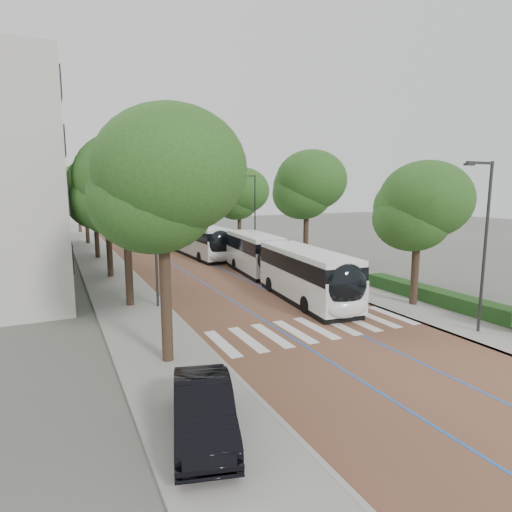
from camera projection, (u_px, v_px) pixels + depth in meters
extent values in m
plane|color=#51544C|center=(324.00, 335.00, 20.33)|extent=(160.00, 160.00, 0.00)
cube|color=brown|center=(149.00, 241.00, 55.97)|extent=(11.00, 140.00, 0.02)
cube|color=gray|center=(88.00, 244.00, 52.77)|extent=(4.00, 140.00, 0.12)
cube|color=gray|center=(204.00, 238.00, 59.15)|extent=(4.00, 140.00, 0.12)
cube|color=gray|center=(104.00, 243.00, 53.58)|extent=(0.20, 140.00, 0.14)
cube|color=gray|center=(191.00, 238.00, 58.34)|extent=(0.20, 140.00, 0.14)
cube|color=silver|center=(222.00, 343.00, 19.18)|extent=(0.55, 3.60, 0.01)
cube|color=silver|center=(248.00, 339.00, 19.71)|extent=(0.55, 3.60, 0.01)
cube|color=silver|center=(272.00, 335.00, 20.24)|extent=(0.55, 3.60, 0.01)
cube|color=silver|center=(294.00, 331.00, 20.77)|extent=(0.55, 3.60, 0.01)
cube|color=silver|center=(316.00, 328.00, 21.30)|extent=(0.55, 3.60, 0.01)
cube|color=silver|center=(337.00, 324.00, 21.83)|extent=(0.55, 3.60, 0.01)
cube|color=silver|center=(356.00, 321.00, 22.36)|extent=(0.55, 3.60, 0.01)
cube|color=silver|center=(375.00, 318.00, 22.90)|extent=(0.55, 3.60, 0.01)
cube|color=silver|center=(393.00, 315.00, 23.43)|extent=(0.55, 3.60, 0.01)
cube|color=#2459B4|center=(137.00, 241.00, 55.28)|extent=(0.12, 126.00, 0.01)
cube|color=#2459B4|center=(162.00, 240.00, 56.65)|extent=(0.12, 126.00, 0.01)
cube|color=black|center=(63.00, 230.00, 40.36)|extent=(0.12, 38.00, 1.60)
cube|color=black|center=(61.00, 195.00, 39.85)|extent=(0.12, 38.00, 1.60)
cube|color=black|center=(58.00, 160.00, 39.34)|extent=(0.12, 38.00, 1.60)
cube|color=black|center=(56.00, 127.00, 38.86)|extent=(0.12, 38.00, 1.60)
cube|color=#174217|center=(459.00, 303.00, 24.12)|extent=(1.20, 14.00, 0.80)
cylinder|color=#2C2C2F|center=(485.00, 249.00, 19.89)|extent=(0.14, 0.14, 8.00)
cube|color=#2C2C2F|center=(480.00, 163.00, 18.93)|extent=(1.70, 0.12, 0.12)
cube|color=#2C2C2F|center=(469.00, 164.00, 18.64)|extent=(0.50, 0.20, 0.10)
cylinder|color=#2C2C2F|center=(255.00, 216.00, 42.17)|extent=(0.14, 0.14, 8.00)
cube|color=#2C2C2F|center=(248.00, 176.00, 41.20)|extent=(1.70, 0.12, 0.12)
cube|color=#2C2C2F|center=(241.00, 177.00, 40.92)|extent=(0.50, 0.20, 0.10)
cylinder|color=#2C2C2F|center=(155.00, 238.00, 24.21)|extent=(0.14, 0.14, 8.00)
cylinder|color=black|center=(166.00, 303.00, 16.75)|extent=(0.44, 0.44, 4.96)
ellipsoid|color=#1E4D18|center=(162.00, 186.00, 16.03)|extent=(5.72, 5.72, 4.86)
cylinder|color=black|center=(129.00, 266.00, 24.77)|extent=(0.44, 0.44, 4.87)
ellipsoid|color=#1E4D18|center=(125.00, 189.00, 24.07)|extent=(6.14, 6.14, 5.22)
cylinder|color=black|center=(109.00, 249.00, 32.81)|extent=(0.44, 0.44, 4.59)
ellipsoid|color=#1E4D18|center=(106.00, 194.00, 32.15)|extent=(6.30, 6.30, 5.35)
cylinder|color=black|center=(97.00, 236.00, 41.73)|extent=(0.44, 0.44, 4.44)
ellipsoid|color=#1E4D18|center=(94.00, 195.00, 41.09)|extent=(6.26, 6.26, 5.32)
cylinder|color=black|center=(87.00, 227.00, 52.44)|extent=(0.44, 0.44, 4.32)
ellipsoid|color=#1E4D18|center=(85.00, 194.00, 51.81)|extent=(5.12, 5.12, 4.36)
cylinder|color=black|center=(79.00, 216.00, 65.75)|extent=(0.44, 0.44, 5.01)
ellipsoid|color=#1E4D18|center=(77.00, 186.00, 65.02)|extent=(6.44, 6.44, 5.47)
cylinder|color=black|center=(415.00, 272.00, 25.06)|extent=(0.44, 0.44, 4.02)
ellipsoid|color=#1E4D18|center=(419.00, 210.00, 24.48)|extent=(5.23, 5.23, 4.44)
cylinder|color=black|center=(306.00, 242.00, 35.69)|extent=(0.44, 0.44, 4.91)
ellipsoid|color=#1E4D18|center=(307.00, 188.00, 34.98)|extent=(5.82, 5.82, 4.94)
cylinder|color=black|center=(239.00, 230.00, 48.21)|extent=(0.44, 0.44, 4.25)
ellipsoid|color=#1E4D18|center=(239.00, 196.00, 47.60)|extent=(6.01, 6.01, 5.11)
cylinder|color=black|center=(196.00, 222.00, 62.49)|extent=(0.44, 0.44, 3.97)
ellipsoid|color=#1E4D18|center=(196.00, 197.00, 61.92)|extent=(5.60, 5.60, 4.76)
cylinder|color=black|center=(275.00, 260.00, 30.79)|extent=(2.38, 1.12, 2.30)
cube|color=silver|center=(306.00, 281.00, 26.11)|extent=(3.40, 9.56, 1.82)
cube|color=black|center=(307.00, 263.00, 25.93)|extent=(3.43, 9.38, 0.97)
cube|color=white|center=(307.00, 253.00, 25.82)|extent=(3.34, 9.37, 0.31)
cube|color=black|center=(306.00, 299.00, 26.28)|extent=(3.32, 9.18, 0.35)
cube|color=silver|center=(254.00, 258.00, 34.88)|extent=(3.25, 7.95, 1.82)
cube|color=black|center=(254.00, 244.00, 34.70)|extent=(3.27, 7.80, 0.97)
cube|color=white|center=(254.00, 236.00, 34.60)|extent=(3.18, 7.79, 0.31)
cube|color=black|center=(254.00, 271.00, 35.05)|extent=(3.17, 7.63, 0.35)
ellipsoid|color=black|center=(347.00, 285.00, 21.79)|extent=(2.45, 1.32, 2.28)
ellipsoid|color=silver|center=(346.00, 307.00, 21.92)|extent=(2.44, 1.23, 1.14)
cylinder|color=black|center=(306.00, 305.00, 23.73)|extent=(0.40, 1.02, 1.00)
cylinder|color=black|center=(342.00, 301.00, 24.49)|extent=(0.40, 1.02, 1.00)
cylinder|color=black|center=(235.00, 264.00, 36.17)|extent=(0.40, 1.02, 1.00)
cylinder|color=black|center=(260.00, 263.00, 36.93)|extent=(0.40, 1.02, 1.00)
cylinder|color=black|center=(270.00, 284.00, 28.71)|extent=(0.40, 1.02, 1.00)
cylinder|color=black|center=(301.00, 282.00, 29.47)|extent=(0.40, 1.02, 1.00)
cube|color=silver|center=(198.00, 244.00, 43.58)|extent=(2.96, 12.09, 1.82)
cube|color=black|center=(198.00, 232.00, 43.40)|extent=(2.99, 11.85, 0.97)
cube|color=white|center=(198.00, 226.00, 43.30)|extent=(2.90, 11.85, 0.31)
cube|color=black|center=(198.00, 254.00, 43.76)|extent=(2.89, 11.61, 0.35)
ellipsoid|color=black|center=(220.00, 243.00, 38.35)|extent=(2.39, 1.19, 2.28)
ellipsoid|color=silver|center=(221.00, 256.00, 38.49)|extent=(2.39, 1.09, 1.14)
cylinder|color=black|center=(200.00, 257.00, 40.04)|extent=(0.34, 1.01, 1.00)
cylinder|color=black|center=(222.00, 255.00, 41.08)|extent=(0.34, 1.01, 1.00)
cylinder|color=black|center=(176.00, 247.00, 46.51)|extent=(0.34, 1.01, 1.00)
cylinder|color=black|center=(196.00, 246.00, 47.55)|extent=(0.34, 1.01, 1.00)
cube|color=silver|center=(171.00, 231.00, 55.84)|extent=(3.32, 12.14, 1.82)
cube|color=black|center=(171.00, 223.00, 55.66)|extent=(3.35, 11.91, 0.97)
cube|color=white|center=(171.00, 218.00, 55.56)|extent=(3.26, 11.90, 0.31)
cube|color=black|center=(172.00, 239.00, 56.02)|extent=(3.24, 11.66, 0.35)
ellipsoid|color=black|center=(180.00, 230.00, 50.35)|extent=(2.42, 1.26, 2.28)
ellipsoid|color=silver|center=(181.00, 239.00, 50.49)|extent=(2.41, 1.16, 1.14)
cylinder|color=black|center=(168.00, 241.00, 52.25)|extent=(0.37, 1.02, 1.00)
cylinder|color=black|center=(186.00, 240.00, 53.07)|extent=(0.37, 1.02, 1.00)
cylinder|color=black|center=(158.00, 234.00, 59.04)|extent=(0.37, 1.02, 1.00)
cylinder|color=black|center=(175.00, 234.00, 59.86)|extent=(0.37, 1.02, 1.00)
cube|color=silver|center=(146.00, 224.00, 67.43)|extent=(2.86, 12.07, 1.82)
cube|color=black|center=(146.00, 216.00, 67.25)|extent=(2.89, 11.83, 0.97)
cube|color=white|center=(146.00, 212.00, 67.15)|extent=(2.80, 11.83, 0.31)
cube|color=black|center=(146.00, 230.00, 67.60)|extent=(2.79, 11.59, 0.35)
ellipsoid|color=black|center=(155.00, 222.00, 62.18)|extent=(2.38, 1.17, 2.28)
ellipsoid|color=silver|center=(156.00, 229.00, 62.31)|extent=(2.38, 1.07, 1.14)
cylinder|color=black|center=(144.00, 231.00, 63.88)|extent=(0.33, 1.01, 1.00)
cylinder|color=black|center=(159.00, 230.00, 64.90)|extent=(0.33, 1.01, 1.00)
cylinder|color=black|center=(134.00, 227.00, 70.38)|extent=(0.33, 1.01, 1.00)
cylinder|color=black|center=(148.00, 226.00, 71.40)|extent=(0.33, 1.01, 1.00)
cube|color=silver|center=(133.00, 218.00, 79.29)|extent=(2.67, 12.03, 1.82)
cube|color=black|center=(132.00, 212.00, 79.11)|extent=(2.71, 11.79, 0.97)
cube|color=white|center=(132.00, 209.00, 79.01)|extent=(2.62, 11.79, 0.31)
cube|color=black|center=(133.00, 224.00, 79.46)|extent=(2.61, 11.55, 0.35)
ellipsoid|color=black|center=(138.00, 216.00, 73.93)|extent=(2.37, 1.13, 2.28)
ellipsoid|color=silver|center=(138.00, 223.00, 74.06)|extent=(2.36, 1.03, 1.14)
cylinder|color=black|center=(129.00, 224.00, 75.72)|extent=(0.31, 1.00, 1.00)
cylinder|color=black|center=(142.00, 224.00, 76.65)|extent=(0.31, 1.00, 1.00)
cylinder|color=black|center=(124.00, 221.00, 82.35)|extent=(0.31, 1.00, 1.00)
cylinder|color=black|center=(136.00, 221.00, 83.29)|extent=(0.31, 1.00, 1.00)
imported|color=black|center=(204.00, 409.00, 11.82)|extent=(2.73, 4.86, 1.52)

